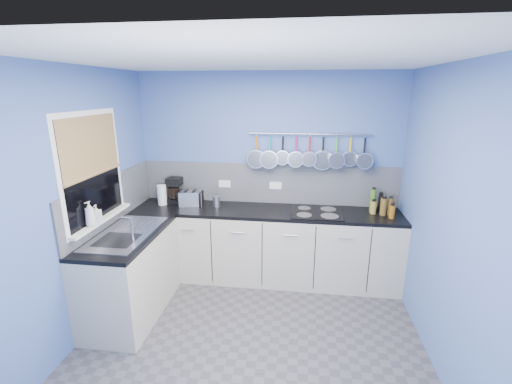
% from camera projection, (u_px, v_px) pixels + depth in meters
% --- Properties ---
extents(floor, '(3.20, 3.00, 0.02)m').
position_uv_depth(floor, '(251.00, 342.00, 3.29)').
color(floor, '#47474C').
rests_on(floor, ground).
extents(ceiling, '(3.20, 3.00, 0.02)m').
position_uv_depth(ceiling, '(249.00, 58.00, 2.59)').
color(ceiling, white).
rests_on(ceiling, ground).
extents(wall_back, '(3.20, 0.02, 2.50)m').
position_uv_depth(wall_back, '(268.00, 175.00, 4.38)').
color(wall_back, '#4864A8').
rests_on(wall_back, ground).
extents(wall_front, '(3.20, 0.02, 2.50)m').
position_uv_depth(wall_front, '(198.00, 338.00, 1.50)').
color(wall_front, '#4864A8').
rests_on(wall_front, ground).
extents(wall_left, '(0.02, 3.00, 2.50)m').
position_uv_depth(wall_left, '(74.00, 209.00, 3.15)').
color(wall_left, '#4864A8').
rests_on(wall_left, ground).
extents(wall_right, '(0.02, 3.00, 2.50)m').
position_uv_depth(wall_right, '(453.00, 226.00, 2.74)').
color(wall_right, '#4864A8').
rests_on(wall_right, ground).
extents(backsplash_back, '(3.20, 0.02, 0.50)m').
position_uv_depth(backsplash_back, '(268.00, 183.00, 4.38)').
color(backsplash_back, gray).
rests_on(backsplash_back, wall_back).
extents(backsplash_left, '(0.02, 1.80, 0.50)m').
position_uv_depth(backsplash_left, '(112.00, 199.00, 3.74)').
color(backsplash_left, gray).
rests_on(backsplash_left, wall_left).
extents(cabinet_run_back, '(3.20, 0.60, 0.86)m').
position_uv_depth(cabinet_run_back, '(265.00, 246.00, 4.31)').
color(cabinet_run_back, '#B8B19F').
rests_on(cabinet_run_back, ground).
extents(worktop_back, '(3.20, 0.60, 0.04)m').
position_uv_depth(worktop_back, '(265.00, 211.00, 4.19)').
color(worktop_back, black).
rests_on(worktop_back, cabinet_run_back).
extents(cabinet_run_left, '(0.60, 1.20, 0.86)m').
position_uv_depth(cabinet_run_left, '(131.00, 275.00, 3.62)').
color(cabinet_run_left, '#B8B19F').
rests_on(cabinet_run_left, ground).
extents(worktop_left, '(0.60, 1.20, 0.04)m').
position_uv_depth(worktop_left, '(127.00, 235.00, 3.50)').
color(worktop_left, black).
rests_on(worktop_left, cabinet_run_left).
extents(window_frame, '(0.01, 1.00, 1.10)m').
position_uv_depth(window_frame, '(92.00, 169.00, 3.34)').
color(window_frame, white).
rests_on(window_frame, wall_left).
extents(window_glass, '(0.01, 0.90, 1.00)m').
position_uv_depth(window_glass, '(93.00, 169.00, 3.34)').
color(window_glass, black).
rests_on(window_glass, wall_left).
extents(bamboo_blind, '(0.01, 0.90, 0.55)m').
position_uv_depth(bamboo_blind, '(91.00, 146.00, 3.28)').
color(bamboo_blind, '#A18151').
rests_on(bamboo_blind, wall_left).
extents(window_sill, '(0.10, 0.98, 0.03)m').
position_uv_depth(window_sill, '(102.00, 220.00, 3.48)').
color(window_sill, white).
rests_on(window_sill, wall_left).
extents(sink_unit, '(0.50, 0.95, 0.01)m').
position_uv_depth(sink_unit, '(126.00, 233.00, 3.49)').
color(sink_unit, silver).
rests_on(sink_unit, worktop_left).
extents(mixer_tap, '(0.12, 0.08, 0.26)m').
position_uv_depth(mixer_tap, '(132.00, 229.00, 3.26)').
color(mixer_tap, silver).
rests_on(mixer_tap, worktop_left).
extents(socket_left, '(0.15, 0.01, 0.09)m').
position_uv_depth(socket_left, '(225.00, 184.00, 4.45)').
color(socket_left, white).
rests_on(socket_left, backsplash_back).
extents(socket_right, '(0.15, 0.01, 0.09)m').
position_uv_depth(socket_right, '(276.00, 186.00, 4.37)').
color(socket_right, white).
rests_on(socket_right, backsplash_back).
extents(pot_rail, '(1.45, 0.02, 0.02)m').
position_uv_depth(pot_rail, '(310.00, 134.00, 4.11)').
color(pot_rail, silver).
rests_on(pot_rail, wall_back).
extents(soap_bottle_a, '(0.11, 0.11, 0.24)m').
position_uv_depth(soap_bottle_a, '(90.00, 214.00, 3.25)').
color(soap_bottle_a, white).
rests_on(soap_bottle_a, window_sill).
extents(soap_bottle_b, '(0.09, 0.09, 0.17)m').
position_uv_depth(soap_bottle_b, '(96.00, 214.00, 3.36)').
color(soap_bottle_b, white).
rests_on(soap_bottle_b, window_sill).
extents(paper_towel, '(0.14, 0.14, 0.25)m').
position_uv_depth(paper_towel, '(162.00, 195.00, 4.34)').
color(paper_towel, white).
rests_on(paper_towel, worktop_back).
extents(coffee_maker, '(0.20, 0.21, 0.32)m').
position_uv_depth(coffee_maker, '(174.00, 190.00, 4.40)').
color(coffee_maker, black).
rests_on(coffee_maker, worktop_back).
extents(toaster, '(0.31, 0.22, 0.18)m').
position_uv_depth(toaster, '(190.00, 198.00, 4.32)').
color(toaster, silver).
rests_on(toaster, worktop_back).
extents(canister, '(0.10, 0.10, 0.13)m').
position_uv_depth(canister, '(217.00, 201.00, 4.28)').
color(canister, silver).
rests_on(canister, worktop_back).
extents(hob, '(0.59, 0.52, 0.01)m').
position_uv_depth(hob, '(316.00, 212.00, 4.07)').
color(hob, black).
rests_on(hob, worktop_back).
extents(pan_0, '(0.23, 0.08, 0.42)m').
position_uv_depth(pan_0, '(257.00, 151.00, 4.24)').
color(pan_0, silver).
rests_on(pan_0, pot_rail).
extents(pan_1, '(0.22, 0.10, 0.41)m').
position_uv_depth(pan_1, '(270.00, 151.00, 4.22)').
color(pan_1, silver).
rests_on(pan_1, pot_rail).
extents(pan_2, '(0.18, 0.08, 0.37)m').
position_uv_depth(pan_2, '(283.00, 149.00, 4.19)').
color(pan_2, silver).
rests_on(pan_2, pot_rail).
extents(pan_3, '(0.19, 0.13, 0.38)m').
position_uv_depth(pan_3, '(296.00, 150.00, 4.17)').
color(pan_3, silver).
rests_on(pan_3, pot_rail).
extents(pan_4, '(0.18, 0.13, 0.37)m').
position_uv_depth(pan_4, '(309.00, 150.00, 4.15)').
color(pan_4, silver).
rests_on(pan_4, pot_rail).
extents(pan_5, '(0.24, 0.05, 0.43)m').
position_uv_depth(pan_5, '(323.00, 153.00, 4.14)').
color(pan_5, silver).
rests_on(pan_5, pot_rail).
extents(pan_6, '(0.20, 0.12, 0.39)m').
position_uv_depth(pan_6, '(336.00, 151.00, 4.11)').
color(pan_6, silver).
rests_on(pan_6, pot_rail).
extents(pan_7, '(0.18, 0.06, 0.37)m').
position_uv_depth(pan_7, '(350.00, 151.00, 4.09)').
color(pan_7, silver).
rests_on(pan_7, pot_rail).
extents(pan_8, '(0.19, 0.13, 0.38)m').
position_uv_depth(pan_8, '(364.00, 152.00, 4.07)').
color(pan_8, silver).
rests_on(pan_8, pot_rail).
extents(condiment_0, '(0.06, 0.06, 0.15)m').
position_uv_depth(condiment_0, '(391.00, 206.00, 4.07)').
color(condiment_0, black).
rests_on(condiment_0, worktop_back).
extents(condiment_1, '(0.05, 0.05, 0.21)m').
position_uv_depth(condiment_1, '(380.00, 202.00, 4.11)').
color(condiment_1, black).
rests_on(condiment_1, worktop_back).
extents(condiment_2, '(0.06, 0.06, 0.27)m').
position_uv_depth(condiment_2, '(373.00, 200.00, 4.08)').
color(condiment_2, '#3F721E').
rests_on(condiment_2, worktop_back).
extents(condiment_3, '(0.06, 0.06, 0.20)m').
position_uv_depth(condiment_3, '(390.00, 207.00, 3.98)').
color(condiment_3, brown).
rests_on(condiment_3, worktop_back).
extents(condiment_4, '(0.07, 0.07, 0.20)m').
position_uv_depth(condiment_4, '(383.00, 207.00, 3.98)').
color(condiment_4, brown).
rests_on(condiment_4, worktop_back).
extents(condiment_5, '(0.07, 0.07, 0.15)m').
position_uv_depth(condiment_5, '(373.00, 207.00, 4.03)').
color(condiment_5, olive).
rests_on(condiment_5, worktop_back).
extents(condiment_6, '(0.06, 0.06, 0.15)m').
position_uv_depth(condiment_6, '(392.00, 212.00, 3.88)').
color(condiment_6, '#8C5914').
rests_on(condiment_6, worktop_back).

